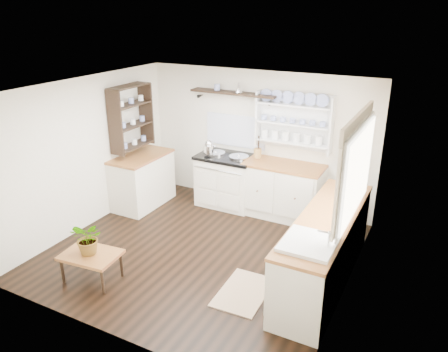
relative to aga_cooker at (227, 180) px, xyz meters
The scene contains 19 objects.
floor 1.68m from the aga_cooker, 75.43° to the right, with size 4.00×3.80×0.01m, color black.
wall_back 0.87m from the aga_cooker, 38.99° to the left, with size 4.00×0.02×2.30m, color beige.
wall_right 2.96m from the aga_cooker, 33.10° to the right, with size 0.02×3.80×2.30m, color beige.
wall_left 2.34m from the aga_cooker, 135.40° to the right, with size 0.02×3.80×2.30m, color beige.
ceiling 2.46m from the aga_cooker, 75.43° to the right, with size 4.00×3.80×0.01m, color white.
window 2.97m from the aga_cooker, 31.06° to the right, with size 0.08×1.55×1.22m.
aga_cooker is the anchor object (origin of this frame).
back_cabinets 1.01m from the aga_cooker, ahead, with size 1.27×0.63×0.90m.
right_cabinets 2.57m from the aga_cooker, 34.88° to the right, with size 0.62×2.43×0.90m.
belfast_sink 3.08m from the aga_cooker, 46.47° to the right, with size 0.55×0.60×0.45m.
left_cabinets 1.46m from the aga_cooker, 152.60° to the right, with size 0.62×1.13×0.90m.
plate_rack 1.55m from the aga_cooker, 15.52° to the left, with size 1.20×0.22×0.90m.
high_shelf 1.47m from the aga_cooker, 87.78° to the left, with size 1.50×0.29×0.16m.
left_shelving 1.92m from the aga_cooker, 154.94° to the right, with size 0.28×0.80×1.05m, color black.
kettle 0.66m from the aga_cooker, 156.86° to the right, with size 0.18×0.18×0.23m, color silver, non-canonical shape.
utensil_crock 0.74m from the aga_cooker, 12.24° to the left, with size 0.13×0.13×0.15m, color olive.
center_table 2.84m from the aga_cooker, 99.56° to the right, with size 0.74×0.57×0.38m.
potted_plant 2.84m from the aga_cooker, 99.56° to the right, with size 0.39×0.34×0.43m, color #3F7233.
floor_rug 2.59m from the aga_cooker, 58.25° to the right, with size 0.55×0.85×0.02m, color #8C6851.
Camera 1 is at (2.76, -4.63, 3.26)m, focal length 35.00 mm.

